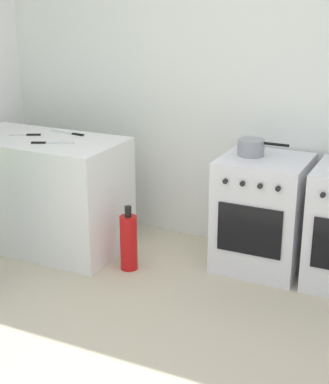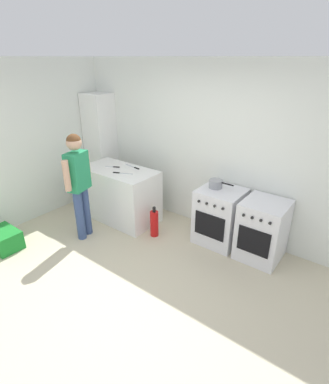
% 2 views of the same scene
% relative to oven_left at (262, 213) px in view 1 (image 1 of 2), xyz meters
% --- Properties ---
extents(ground_plane, '(8.00, 8.00, 0.00)m').
position_rel_oven_left_xyz_m(ground_plane, '(-0.35, -1.58, -0.43)').
color(ground_plane, beige).
extents(back_wall, '(6.00, 0.10, 2.60)m').
position_rel_oven_left_xyz_m(back_wall, '(-0.35, 0.37, 0.87)').
color(back_wall, silver).
rests_on(back_wall, ground).
extents(counter_unit, '(1.30, 0.70, 0.90)m').
position_rel_oven_left_xyz_m(counter_unit, '(-1.70, -0.38, 0.02)').
color(counter_unit, white).
rests_on(counter_unit, ground).
extents(oven_left, '(0.62, 0.62, 0.85)m').
position_rel_oven_left_xyz_m(oven_left, '(0.00, 0.00, 0.00)').
color(oven_left, silver).
rests_on(oven_left, ground).
extents(pot, '(0.38, 0.20, 0.12)m').
position_rel_oven_left_xyz_m(pot, '(-0.12, 0.03, 0.48)').
color(pot, gray).
rests_on(pot, oven_left).
extents(knife_bread, '(0.35, 0.08, 0.01)m').
position_rel_oven_left_xyz_m(knife_bread, '(-1.60, -0.15, 0.48)').
color(knife_bread, silver).
rests_on(knife_bread, counter_unit).
extents(knife_utility, '(0.24, 0.14, 0.01)m').
position_rel_oven_left_xyz_m(knife_utility, '(-1.85, -0.35, 0.48)').
color(knife_utility, silver).
rests_on(knife_utility, counter_unit).
extents(knife_carving, '(0.31, 0.16, 0.01)m').
position_rel_oven_left_xyz_m(knife_carving, '(-1.52, -0.48, 0.48)').
color(knife_carving, silver).
rests_on(knife_carving, counter_unit).
extents(fire_extinguisher, '(0.13, 0.13, 0.50)m').
position_rel_oven_left_xyz_m(fire_extinguisher, '(-0.87, -0.48, -0.21)').
color(fire_extinguisher, red).
rests_on(fire_extinguisher, ground).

